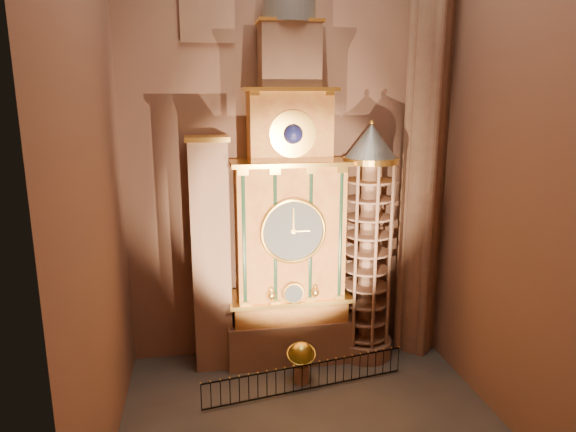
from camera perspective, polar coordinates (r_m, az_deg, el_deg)
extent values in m
plane|color=#383330|center=(20.47, 2.72, -21.98)|extent=(14.00, 14.00, 0.00)
plane|color=#875948|center=(22.63, -0.34, 11.21)|extent=(22.00, 0.00, 22.00)
plane|color=#875948|center=(16.64, -21.43, 9.58)|extent=(0.00, 22.00, 22.00)
plane|color=#875948|center=(19.55, 23.87, 9.78)|extent=(0.00, 22.00, 22.00)
cube|color=#8C634C|center=(24.18, 0.10, -13.30)|extent=(5.60, 2.20, 2.00)
cube|color=#954120|center=(23.55, 0.10, -10.03)|extent=(5.00, 2.00, 1.00)
cube|color=#F9BC49|center=(23.29, 0.13, -8.84)|extent=(5.40, 2.30, 0.18)
cube|color=#954120|center=(22.40, 0.11, -1.78)|extent=(4.60, 2.00, 6.00)
cylinder|color=black|center=(21.32, -4.93, -2.61)|extent=(0.32, 0.32, 5.60)
cylinder|color=black|center=(21.46, -1.47, -2.45)|extent=(0.32, 0.32, 5.60)
cylinder|color=black|center=(21.72, 2.45, -2.27)|extent=(0.32, 0.32, 5.60)
cylinder|color=black|center=(22.03, 5.76, -2.10)|extent=(0.32, 0.32, 5.60)
cube|color=#F9BC49|center=(21.76, 0.13, 5.97)|extent=(5.00, 2.25, 0.18)
cylinder|color=#2D3033|center=(21.36, 0.58, -1.69)|extent=(2.60, 0.12, 2.60)
torus|color=#F9BC49|center=(21.31, 0.60, -1.72)|extent=(2.80, 0.16, 2.80)
cylinder|color=#F9BC49|center=(22.07, 0.63, -8.58)|extent=(0.90, 0.10, 0.90)
sphere|color=#F9BC49|center=(21.99, -1.85, -8.81)|extent=(0.36, 0.36, 0.36)
sphere|color=#F9BC49|center=(22.32, 3.03, -8.48)|extent=(0.36, 0.36, 0.36)
cube|color=#954120|center=(21.67, 0.11, 9.79)|extent=(3.40, 1.80, 3.00)
sphere|color=#0D0C3F|center=(20.79, 0.55, 9.09)|extent=(0.80, 0.80, 0.80)
cube|color=#F9BC49|center=(21.58, 0.14, 13.90)|extent=(3.80, 2.00, 0.15)
cube|color=#8C634C|center=(21.68, 0.12, 17.20)|extent=(2.40, 1.60, 2.60)
sphere|color=slate|center=(21.93, 0.12, 22.68)|extent=(2.10, 2.10, 2.10)
cube|color=#8C634C|center=(22.37, -8.53, -4.62)|extent=(1.60, 1.40, 10.00)
cube|color=#F9BC49|center=(22.67, -8.33, -9.76)|extent=(1.35, 0.10, 2.10)
cube|color=#482513|center=(22.61, -8.32, -9.82)|extent=(1.05, 0.04, 1.75)
cube|color=#F9BC49|center=(21.79, -8.56, -3.45)|extent=(1.35, 0.10, 2.10)
cube|color=#482513|center=(21.73, -8.55, -3.50)|extent=(1.05, 0.04, 1.75)
cube|color=#F9BC49|center=(21.20, -8.80, 3.30)|extent=(1.35, 0.10, 2.10)
cube|color=#482513|center=(21.14, -8.79, 3.27)|extent=(1.05, 0.04, 1.75)
cube|color=#F9BC49|center=(21.37, -9.00, 8.51)|extent=(1.80, 1.60, 0.20)
cylinder|color=#8C634C|center=(24.98, 8.41, -14.08)|extent=(2.50, 2.50, 0.80)
cylinder|color=#8C634C|center=(23.27, 8.78, -4.18)|extent=(0.70, 0.70, 8.20)
cylinder|color=#F9BC49|center=(22.39, 9.16, 6.14)|extent=(2.40, 2.40, 0.25)
cone|color=slate|center=(22.30, 9.23, 8.18)|extent=(2.30, 2.30, 1.50)
sphere|color=#F9BC49|center=(22.25, 9.31, 10.23)|extent=(0.20, 0.20, 0.20)
cylinder|color=#8C634C|center=(23.49, 15.21, 10.83)|extent=(1.60, 1.60, 22.00)
cylinder|color=#8C634C|center=(23.83, 16.98, 10.75)|extent=(0.44, 0.44, 22.00)
cylinder|color=#8C634C|center=(23.16, 13.38, 10.90)|extent=(0.44, 0.44, 22.00)
cylinder|color=#8C634C|center=(24.22, 14.40, 10.93)|extent=(0.44, 0.44, 22.00)
cylinder|color=#8C634C|center=(22.76, 16.06, 10.71)|extent=(0.44, 0.44, 22.00)
cylinder|color=#8C634C|center=(22.63, 1.47, -17.04)|extent=(0.67, 0.67, 0.78)
sphere|color=gold|center=(22.20, 1.49, -15.05)|extent=(1.01, 1.01, 1.01)
torus|color=gold|center=(22.20, 1.49, -15.05)|extent=(1.40, 1.34, 0.54)
cube|color=black|center=(21.60, 2.07, -16.21)|extent=(8.48, 1.50, 0.05)
cube|color=black|center=(22.16, 2.04, -18.65)|extent=(8.48, 1.50, 0.05)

